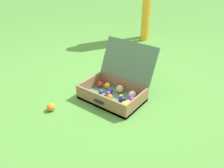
{
  "coord_description": "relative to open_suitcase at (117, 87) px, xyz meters",
  "views": [
    {
      "loc": [
        1.29,
        -1.67,
        1.31
      ],
      "look_at": [
        0.1,
        -0.08,
        0.18
      ],
      "focal_mm": 37.16,
      "sensor_mm": 36.0,
      "label": 1
    }
  ],
  "objects": [
    {
      "name": "stray_ball_on_grass",
      "position": [
        -0.35,
        -0.57,
        -0.08
      ],
      "size": [
        0.08,
        0.08,
        0.08
      ],
      "primitive_type": "sphere",
      "color": "orange",
      "rests_on": "ground"
    },
    {
      "name": "open_suitcase",
      "position": [
        0.0,
        0.0,
        0.0
      ],
      "size": [
        0.61,
        0.59,
        0.52
      ],
      "color": "#4C7051",
      "rests_on": "ground"
    },
    {
      "name": "ground_plane",
      "position": [
        -0.11,
        0.01,
        -0.12
      ],
      "size": [
        16.0,
        16.0,
        0.0
      ],
      "primitive_type": "plane",
      "color": "#4C8C38"
    }
  ]
}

